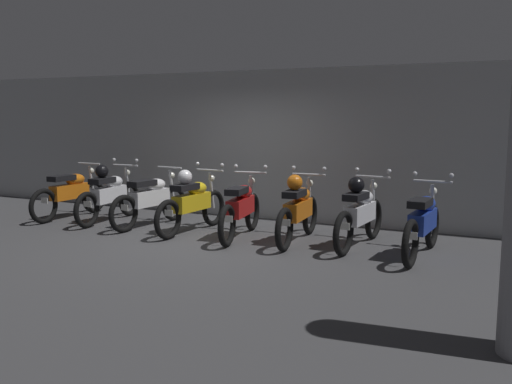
{
  "coord_description": "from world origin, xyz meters",
  "views": [
    {
      "loc": [
        4.44,
        -7.35,
        1.96
      ],
      "look_at": [
        0.69,
        0.6,
        0.75
      ],
      "focal_mm": 38.74,
      "sensor_mm": 36.0,
      "label": 1
    }
  ],
  "objects": [
    {
      "name": "motorbike_slot_0",
      "position": [
        -3.32,
        0.69,
        0.49
      ],
      "size": [
        0.56,
        1.95,
        1.03
      ],
      "color": "black",
      "rests_on": "ground"
    },
    {
      "name": "motorbike_slot_4",
      "position": [
        0.47,
        0.5,
        0.49
      ],
      "size": [
        0.58,
        1.94,
        1.15
      ],
      "color": "black",
      "rests_on": "ground"
    },
    {
      "name": "motorbike_slot_3",
      "position": [
        -0.47,
        0.54,
        0.53
      ],
      "size": [
        0.59,
        1.95,
        1.15
      ],
      "color": "black",
      "rests_on": "ground"
    },
    {
      "name": "motorbike_slot_1",
      "position": [
        -2.37,
        0.69,
        0.53
      ],
      "size": [
        0.59,
        1.95,
        1.15
      ],
      "color": "black",
      "rests_on": "ground"
    },
    {
      "name": "motorbike_slot_6",
      "position": [
        2.37,
        0.7,
        0.53
      ],
      "size": [
        0.59,
        1.95,
        1.15
      ],
      "color": "black",
      "rests_on": "ground"
    },
    {
      "name": "motorbike_slot_7",
      "position": [
        3.32,
        0.48,
        0.49
      ],
      "size": [
        0.59,
        1.95,
        1.15
      ],
      "color": "black",
      "rests_on": "ground"
    },
    {
      "name": "ground_plane",
      "position": [
        0.0,
        0.0,
        0.0
      ],
      "size": [
        80.0,
        80.0,
        0.0
      ],
      "primitive_type": "plane",
      "color": "#424244"
    },
    {
      "name": "motorbike_slot_5",
      "position": [
        1.42,
        0.6,
        0.53
      ],
      "size": [
        0.59,
        1.95,
        1.15
      ],
      "color": "black",
      "rests_on": "ground"
    },
    {
      "name": "motorbike_slot_2",
      "position": [
        -1.42,
        0.67,
        0.49
      ],
      "size": [
        0.56,
        1.95,
        1.03
      ],
      "color": "black",
      "rests_on": "ground"
    },
    {
      "name": "back_wall",
      "position": [
        0.0,
        2.36,
        1.41
      ],
      "size": [
        16.0,
        0.3,
        2.82
      ],
      "primitive_type": "cube",
      "color": "#9EA0A3",
      "rests_on": "ground"
    }
  ]
}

